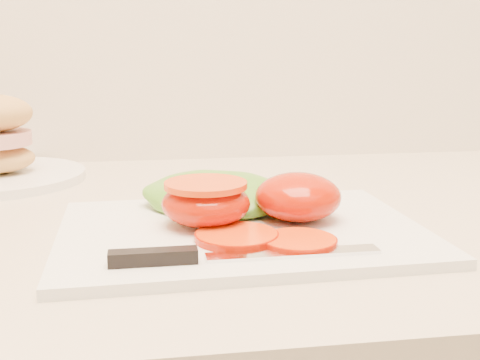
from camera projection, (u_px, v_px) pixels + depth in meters
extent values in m
cube|color=silver|center=(242.00, 232.00, 0.59)|extent=(0.36, 0.26, 0.01)
ellipsoid|color=#AF1700|center=(298.00, 197.00, 0.61)|extent=(0.09, 0.09, 0.05)
ellipsoid|color=#AF1700|center=(206.00, 203.00, 0.59)|extent=(0.09, 0.09, 0.04)
cylinder|color=#D63100|center=(206.00, 185.00, 0.59)|extent=(0.08, 0.08, 0.01)
cylinder|color=#E94410|center=(237.00, 236.00, 0.55)|extent=(0.07, 0.07, 0.01)
cylinder|color=#E94410|center=(299.00, 241.00, 0.54)|extent=(0.07, 0.07, 0.01)
ellipsoid|color=#549A28|center=(216.00, 195.00, 0.65)|extent=(0.19, 0.16, 0.03)
ellipsoid|color=#549A28|center=(255.00, 196.00, 0.67)|extent=(0.11, 0.09, 0.02)
cube|color=silver|center=(293.00, 253.00, 0.51)|extent=(0.15, 0.02, 0.00)
cube|color=black|center=(153.00, 257.00, 0.49)|extent=(0.07, 0.02, 0.01)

